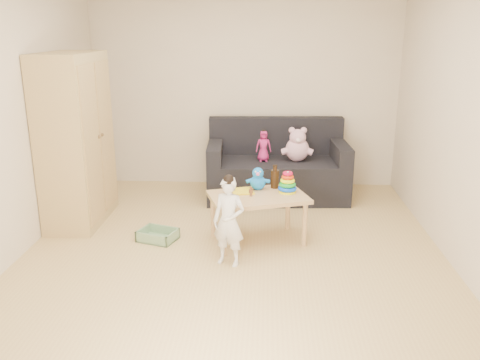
# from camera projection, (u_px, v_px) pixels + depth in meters

# --- Properties ---
(room) EXTENTS (4.50, 4.50, 4.50)m
(room) POSITION_uv_depth(u_px,v_px,m) (233.00, 118.00, 4.50)
(room) COLOR tan
(room) RESTS_ON ground
(wardrobe) EXTENTS (0.51, 1.01, 1.83)m
(wardrobe) POSITION_uv_depth(u_px,v_px,m) (76.00, 140.00, 5.42)
(wardrobe) COLOR tan
(wardrobe) RESTS_ON ground
(sofa) EXTENTS (1.77, 0.95, 0.48)m
(sofa) POSITION_uv_depth(u_px,v_px,m) (277.00, 179.00, 6.38)
(sofa) COLOR black
(sofa) RESTS_ON ground
(play_table) EXTENTS (1.07, 0.85, 0.49)m
(play_table) POSITION_uv_depth(u_px,v_px,m) (258.00, 218.00, 5.05)
(play_table) COLOR tan
(play_table) RESTS_ON ground
(storage_bin) EXTENTS (0.43, 0.38, 0.11)m
(storage_bin) POSITION_uv_depth(u_px,v_px,m) (158.00, 235.00, 5.13)
(storage_bin) COLOR gray
(storage_bin) RESTS_ON ground
(toddler) EXTENTS (0.35, 0.28, 0.80)m
(toddler) POSITION_uv_depth(u_px,v_px,m) (229.00, 223.00, 4.53)
(toddler) COLOR white
(toddler) RESTS_ON ground
(pink_bear) EXTENTS (0.35, 0.32, 0.35)m
(pink_bear) POSITION_uv_depth(u_px,v_px,m) (297.00, 147.00, 6.22)
(pink_bear) COLOR #E2A6C1
(pink_bear) RESTS_ON sofa
(doll) EXTENTS (0.20, 0.14, 0.37)m
(doll) POSITION_uv_depth(u_px,v_px,m) (263.00, 146.00, 6.20)
(doll) COLOR #BE2371
(doll) RESTS_ON sofa
(ring_stacker) EXTENTS (0.19, 0.19, 0.22)m
(ring_stacker) POSITION_uv_depth(u_px,v_px,m) (287.00, 184.00, 5.05)
(ring_stacker) COLOR #FFFB0D
(ring_stacker) RESTS_ON play_table
(brown_bottle) EXTENTS (0.08, 0.08, 0.24)m
(brown_bottle) POSITION_uv_depth(u_px,v_px,m) (275.00, 178.00, 5.18)
(brown_bottle) COLOR black
(brown_bottle) RESTS_ON play_table
(blue_plush) EXTENTS (0.24, 0.21, 0.24)m
(blue_plush) POSITION_uv_depth(u_px,v_px,m) (258.00, 178.00, 5.13)
(blue_plush) COLOR #1B83F3
(blue_plush) RESTS_ON play_table
(wooden_figure) EXTENTS (0.04, 0.03, 0.10)m
(wooden_figure) POSITION_uv_depth(u_px,v_px,m) (251.00, 192.00, 4.93)
(wooden_figure) COLOR brown
(wooden_figure) RESTS_ON play_table
(yellow_book) EXTENTS (0.25, 0.25, 0.02)m
(yellow_book) POSITION_uv_depth(u_px,v_px,m) (243.00, 191.00, 5.08)
(yellow_book) COLOR yellow
(yellow_book) RESTS_ON play_table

